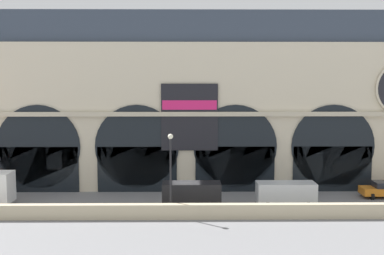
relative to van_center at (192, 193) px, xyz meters
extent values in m
plane|color=slate|center=(-0.49, 0.76, -1.25)|extent=(200.00, 200.00, 0.00)
cube|color=#BCAD8C|center=(-0.49, -3.59, -0.64)|extent=(90.00, 0.70, 1.22)
cube|color=beige|center=(-0.49, 8.21, 6.23)|extent=(51.13, 4.90, 14.96)
cube|color=#333D4C|center=(-0.49, 8.51, 15.31)|extent=(51.13, 4.30, 3.20)
cube|color=black|center=(-15.24, 5.71, 1.05)|extent=(7.96, 0.20, 4.60)
cylinder|color=black|center=(-15.24, 5.71, 3.35)|extent=(8.37, 0.20, 8.37)
cube|color=black|center=(-5.41, 5.71, 1.05)|extent=(7.96, 0.20, 4.60)
cylinder|color=black|center=(-5.41, 5.71, 3.35)|extent=(8.37, 0.20, 8.37)
cube|color=black|center=(4.43, 5.71, 1.05)|extent=(7.96, 0.20, 4.60)
cylinder|color=black|center=(4.43, 5.71, 3.35)|extent=(8.37, 0.20, 8.37)
cube|color=black|center=(14.26, 5.71, 1.05)|extent=(7.96, 0.20, 4.60)
cylinder|color=black|center=(14.26, 5.71, 3.35)|extent=(8.37, 0.20, 8.37)
cube|color=black|center=(-0.15, 5.59, 6.31)|extent=(5.62, 0.12, 6.64)
cube|color=#DB1E66|center=(-0.15, 5.51, 7.53)|extent=(5.40, 0.04, 0.92)
cube|color=#C0B49A|center=(-0.49, 5.61, 6.63)|extent=(51.13, 0.50, 0.44)
cylinder|color=black|center=(-17.54, 1.27, -0.83)|extent=(0.28, 0.84, 0.84)
cube|color=black|center=(0.00, 0.00, 0.02)|extent=(5.20, 2.00, 1.86)
cylinder|color=black|center=(-1.77, -0.90, -0.91)|extent=(0.28, 0.68, 0.68)
cylinder|color=black|center=(-1.77, 0.90, -0.91)|extent=(0.28, 0.68, 0.68)
cylinder|color=black|center=(1.77, -0.90, -0.91)|extent=(0.28, 0.68, 0.68)
cylinder|color=black|center=(1.77, 0.90, -0.91)|extent=(0.28, 0.68, 0.68)
cube|color=#ADB2B7|center=(8.41, -0.04, 0.02)|extent=(5.20, 2.00, 1.86)
cylinder|color=black|center=(6.64, -0.94, -0.91)|extent=(0.28, 0.68, 0.68)
cylinder|color=black|center=(6.64, 0.86, -0.91)|extent=(0.28, 0.68, 0.68)
cylinder|color=black|center=(10.18, -0.94, -0.91)|extent=(0.28, 0.68, 0.68)
cylinder|color=black|center=(10.18, 0.86, -0.91)|extent=(0.28, 0.68, 0.68)
cube|color=orange|center=(18.54, 3.12, -0.60)|extent=(4.40, 1.80, 0.70)
cylinder|color=black|center=(17.09, 2.31, -0.95)|extent=(0.28, 0.60, 0.60)
cylinder|color=black|center=(17.09, 3.93, -0.95)|extent=(0.28, 0.60, 0.60)
cylinder|color=black|center=(-1.76, -2.79, 2.00)|extent=(0.16, 0.16, 6.50)
sphere|color=#F2EDCC|center=(-1.76, -2.79, 5.43)|extent=(0.44, 0.44, 0.44)
camera|label=1|loc=(-0.45, -41.84, 10.33)|focal=44.95mm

